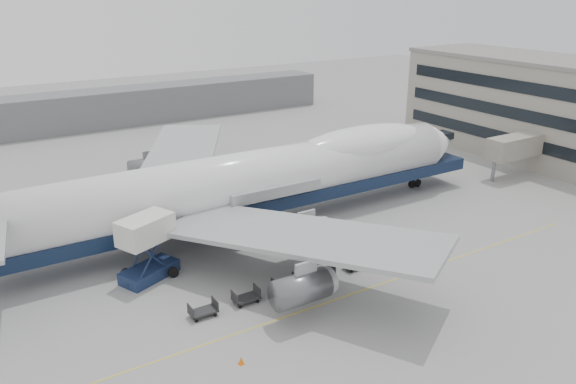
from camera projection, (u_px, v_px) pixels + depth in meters
ground at (313, 268)px, 54.98m from camera, size 260.00×260.00×0.00m
apron_line at (350, 295)px, 50.20m from camera, size 60.00×0.15×0.01m
hangar at (58, 113)px, 104.62m from camera, size 110.00×8.00×7.00m
airliner at (258, 179)px, 62.91m from camera, size 67.00×55.30×19.98m
catering_truck at (147, 245)px, 51.93m from camera, size 6.03×5.15×6.20m
traffic_cone at (241, 360)px, 40.93m from camera, size 0.43×0.43×0.63m
dolly_0 at (203, 311)px, 46.77m from camera, size 2.30×1.35×1.30m
dolly_1 at (246, 297)px, 48.76m from camera, size 2.30×1.35×1.30m
dolly_2 at (285, 285)px, 50.75m from camera, size 2.30×1.35×1.30m
dolly_3 at (322, 274)px, 52.75m from camera, size 2.30×1.35×1.30m
dolly_4 at (356, 263)px, 54.74m from camera, size 2.30×1.35×1.30m
dolly_5 at (387, 253)px, 56.73m from camera, size 2.30×1.35×1.30m
dolly_6 at (417, 244)px, 58.73m from camera, size 2.30×1.35×1.30m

